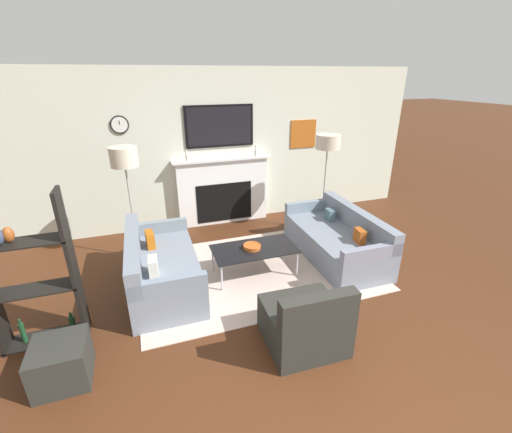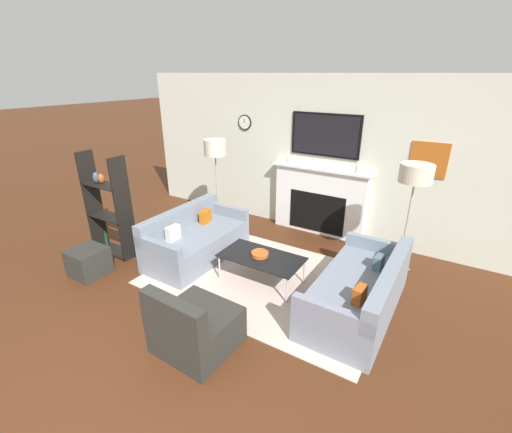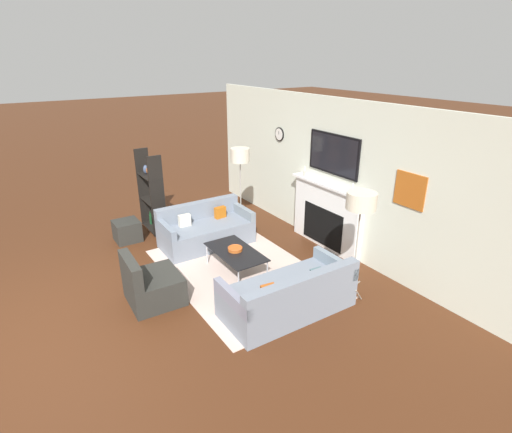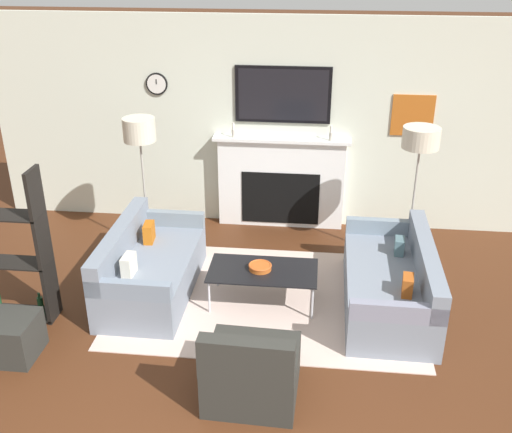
# 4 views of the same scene
# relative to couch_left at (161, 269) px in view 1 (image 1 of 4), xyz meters

# --- Properties ---
(fireplace_wall) EXTENTS (7.58, 0.28, 2.70)m
(fireplace_wall) POSITION_rel_couch_left_xyz_m (1.29, 1.94, 0.95)
(fireplace_wall) COLOR silver
(fireplace_wall) RESTS_ON ground_plane
(area_rug) EXTENTS (3.20, 2.16, 0.01)m
(area_rug) POSITION_rel_couch_left_xyz_m (1.29, -0.00, -0.27)
(area_rug) COLOR beige
(area_rug) RESTS_ON ground_plane
(couch_left) EXTENTS (0.85, 1.68, 0.76)m
(couch_left) POSITION_rel_couch_left_xyz_m (0.00, 0.00, 0.00)
(couch_left) COLOR gray
(couch_left) RESTS_ON ground_plane
(couch_right) EXTENTS (0.89, 1.84, 0.72)m
(couch_right) POSITION_rel_couch_left_xyz_m (2.58, -0.00, -0.01)
(couch_right) COLOR gray
(couch_right) RESTS_ON ground_plane
(armchair) EXTENTS (0.78, 0.76, 0.77)m
(armchair) POSITION_rel_couch_left_xyz_m (1.29, -1.51, -0.02)
(armchair) COLOR #2B2B26
(armchair) RESTS_ON ground_plane
(coffee_table) EXTENTS (1.13, 0.61, 0.39)m
(coffee_table) POSITION_rel_couch_left_xyz_m (1.24, -0.07, 0.09)
(coffee_table) COLOR black
(coffee_table) RESTS_ON ground_plane
(decorative_bowl) EXTENTS (0.24, 0.24, 0.06)m
(decorative_bowl) POSITION_rel_couch_left_xyz_m (1.21, -0.06, 0.15)
(decorative_bowl) COLOR #BB561F
(decorative_bowl) RESTS_ON coffee_table
(floor_lamp_left) EXTENTS (0.37, 0.37, 1.68)m
(floor_lamp_left) POSITION_rel_couch_left_xyz_m (-0.28, 0.95, 1.24)
(floor_lamp_left) COLOR #9E998E
(floor_lamp_left) RESTS_ON ground_plane
(floor_lamp_right) EXTENTS (0.41, 0.41, 1.68)m
(floor_lamp_right) POSITION_rel_couch_left_xyz_m (2.86, 0.95, 1.25)
(floor_lamp_right) COLOR #9E998E
(floor_lamp_right) RESTS_ON ground_plane
(shelf_unit) EXTENTS (0.78, 0.28, 1.62)m
(shelf_unit) POSITION_rel_couch_left_xyz_m (-1.22, -0.58, 0.50)
(shelf_unit) COLOR black
(shelf_unit) RESTS_ON ground_plane
(ottoman) EXTENTS (0.46, 0.46, 0.40)m
(ottoman) POSITION_rel_couch_left_xyz_m (-0.97, -1.20, -0.08)
(ottoman) COLOR #2B2B26
(ottoman) RESTS_ON ground_plane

